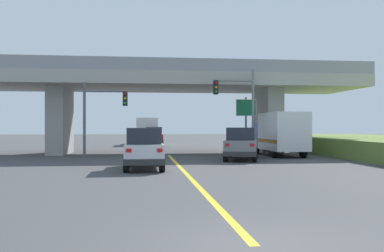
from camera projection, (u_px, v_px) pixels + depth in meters
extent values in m
plane|color=#424244|center=(167.00, 153.00, 33.58)|extent=(160.00, 160.00, 0.00)
cube|color=#A8A59E|center=(167.00, 83.00, 33.59)|extent=(29.98, 8.06, 0.92)
cube|color=#9A9891|center=(60.00, 121.00, 32.64)|extent=(1.25, 4.84, 5.03)
cube|color=#9A9891|center=(267.00, 121.00, 34.54)|extent=(1.25, 4.84, 5.03)
cube|color=gray|center=(170.00, 64.00, 29.74)|extent=(29.98, 0.20, 0.90)
cube|color=gray|center=(164.00, 77.00, 37.44)|extent=(29.98, 0.20, 0.90)
cube|color=yellow|center=(186.00, 173.00, 19.24)|extent=(0.20, 23.64, 0.01)
cube|color=silver|center=(144.00, 152.00, 21.14)|extent=(1.82, 4.29, 0.90)
cube|color=#1E232D|center=(144.00, 136.00, 20.82)|extent=(1.60, 2.36, 0.76)
cube|color=#2D2D30|center=(144.00, 162.00, 19.06)|extent=(1.85, 0.20, 0.28)
cube|color=red|center=(129.00, 151.00, 18.91)|extent=(0.24, 0.06, 0.16)
cube|color=red|center=(160.00, 150.00, 19.07)|extent=(0.24, 0.06, 0.16)
cylinder|color=black|center=(128.00, 159.00, 22.63)|extent=(0.26, 0.72, 0.72)
cylinder|color=black|center=(159.00, 159.00, 22.82)|extent=(0.26, 0.72, 0.72)
cylinder|color=black|center=(126.00, 165.00, 19.46)|extent=(0.26, 0.72, 0.72)
cylinder|color=black|center=(162.00, 164.00, 19.65)|extent=(0.26, 0.72, 0.72)
cube|color=slate|center=(241.00, 147.00, 26.95)|extent=(3.13, 5.12, 0.90)
cube|color=#1E232D|center=(241.00, 134.00, 26.59)|extent=(2.32, 2.99, 0.76)
cube|color=#2D2D30|center=(240.00, 154.00, 24.64)|extent=(1.90, 0.72, 0.28)
cube|color=red|center=(227.00, 145.00, 24.68)|extent=(0.25, 0.12, 0.16)
cube|color=red|center=(252.00, 145.00, 24.45)|extent=(0.25, 0.12, 0.16)
cylinder|color=black|center=(230.00, 152.00, 28.90)|extent=(0.45, 0.76, 0.72)
cylinder|color=black|center=(255.00, 152.00, 28.63)|extent=(0.45, 0.76, 0.72)
cylinder|color=black|center=(226.00, 156.00, 25.26)|extent=(0.45, 0.76, 0.72)
cylinder|color=black|center=(255.00, 156.00, 24.99)|extent=(0.45, 0.76, 0.72)
cube|color=navy|center=(269.00, 135.00, 33.08)|extent=(2.20, 2.00, 1.90)
cube|color=white|center=(283.00, 131.00, 29.79)|extent=(2.31, 4.63, 2.59)
cube|color=#B26619|center=(283.00, 141.00, 29.79)|extent=(2.33, 4.54, 0.24)
cylinder|color=black|center=(256.00, 148.00, 32.96)|extent=(0.30, 0.90, 0.90)
cylinder|color=black|center=(281.00, 148.00, 33.20)|extent=(0.30, 0.90, 0.90)
cylinder|color=black|center=(274.00, 151.00, 28.52)|extent=(0.30, 0.90, 0.90)
cylinder|color=black|center=(303.00, 151.00, 28.75)|extent=(0.30, 0.90, 0.90)
cube|color=maroon|center=(154.00, 138.00, 45.35)|extent=(1.80, 4.51, 0.90)
cube|color=#1E232D|center=(154.00, 131.00, 45.01)|extent=(1.59, 2.48, 0.76)
cube|color=#2D2D30|center=(154.00, 142.00, 43.16)|extent=(1.84, 0.20, 0.28)
cube|color=red|center=(148.00, 137.00, 43.01)|extent=(0.24, 0.06, 0.16)
cube|color=red|center=(161.00, 137.00, 43.17)|extent=(0.24, 0.06, 0.16)
cylinder|color=black|center=(146.00, 142.00, 46.95)|extent=(0.26, 0.72, 0.72)
cylinder|color=black|center=(161.00, 142.00, 47.13)|extent=(0.26, 0.72, 0.72)
cylinder|color=black|center=(146.00, 143.00, 43.56)|extent=(0.26, 0.72, 0.72)
cylinder|color=black|center=(162.00, 143.00, 43.75)|extent=(0.26, 0.72, 0.72)
cylinder|color=slate|center=(253.00, 113.00, 29.73)|extent=(0.18, 0.18, 6.04)
cylinder|color=slate|center=(234.00, 81.00, 29.58)|extent=(2.62, 0.12, 0.12)
cube|color=black|center=(216.00, 87.00, 29.42)|extent=(0.32, 0.26, 0.96)
sphere|color=red|center=(216.00, 83.00, 29.28)|extent=(0.16, 0.16, 0.16)
sphere|color=gold|center=(216.00, 87.00, 29.28)|extent=(0.16, 0.16, 0.16)
sphere|color=green|center=(216.00, 92.00, 29.28)|extent=(0.16, 0.16, 0.16)
cylinder|color=#56595E|center=(84.00, 120.00, 28.51)|extent=(0.18, 0.18, 5.02)
cylinder|color=#56595E|center=(105.00, 91.00, 28.67)|extent=(2.68, 0.12, 0.12)
cube|color=black|center=(125.00, 99.00, 28.83)|extent=(0.32, 0.26, 0.96)
sphere|color=red|center=(125.00, 94.00, 28.68)|extent=(0.16, 0.16, 0.16)
sphere|color=gold|center=(125.00, 99.00, 28.68)|extent=(0.16, 0.16, 0.16)
sphere|color=green|center=(125.00, 103.00, 28.68)|extent=(0.16, 0.16, 0.16)
cylinder|color=#56595E|center=(246.00, 126.00, 32.03)|extent=(0.14, 0.14, 4.26)
cube|color=#197242|center=(246.00, 108.00, 31.97)|extent=(1.46, 0.08, 1.15)
cube|color=white|center=(246.00, 108.00, 31.96)|extent=(1.54, 0.04, 1.23)
cube|color=silver|center=(147.00, 132.00, 51.87)|extent=(2.20, 2.00, 1.90)
cube|color=white|center=(147.00, 130.00, 48.45)|extent=(2.31, 4.89, 2.56)
cube|color=#B26619|center=(147.00, 135.00, 48.45)|extent=(2.33, 4.79, 0.24)
cylinder|color=black|center=(138.00, 140.00, 51.75)|extent=(0.30, 0.90, 0.90)
cylinder|color=black|center=(155.00, 140.00, 51.99)|extent=(0.30, 0.90, 0.90)
cylinder|color=black|center=(138.00, 141.00, 47.12)|extent=(0.30, 0.90, 0.90)
cylinder|color=black|center=(156.00, 141.00, 47.35)|extent=(0.30, 0.90, 0.90)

